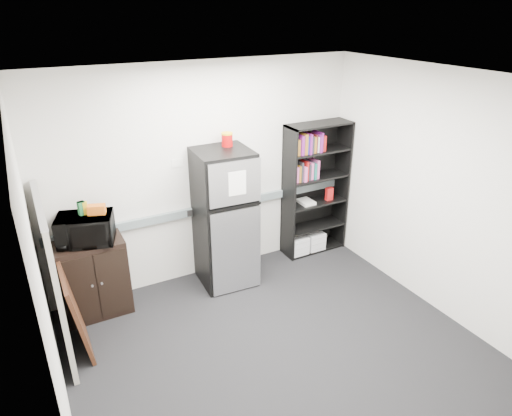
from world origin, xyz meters
The scene contains 18 objects.
floor centered at (0.00, 0.00, 0.00)m, with size 4.00×4.00×0.00m, color black.
wall_back centered at (0.00, 1.75, 1.35)m, with size 4.00×0.02×2.70m, color silver.
wall_right centered at (2.00, 0.00, 1.35)m, with size 0.02×3.50×2.70m, color silver.
wall_left centered at (-2.00, 0.00, 1.35)m, with size 0.02×3.50×2.70m, color silver.
ceiling centered at (0.00, 0.00, 2.70)m, with size 4.00×3.50×0.02m, color white.
electrical_raceway centered at (0.00, 1.72, 0.90)m, with size 3.92×0.05×0.10m, color slate.
wall_note centered at (-0.35, 1.74, 1.55)m, with size 0.14×0.00×0.10m, color white.
bookshelf centered at (1.51, 1.57, 0.97)m, with size 0.90×0.34×1.85m.
cubicle_partition centered at (-1.90, 1.08, 0.81)m, with size 0.06×1.30×1.62m.
cabinet centered at (-1.50, 1.50, 0.45)m, with size 0.73×0.48×0.91m.
microwave centered at (-1.50, 1.48, 1.07)m, with size 0.57×0.39×0.32m, color black.
snack_box_a centered at (-1.50, 1.52, 1.30)m, with size 0.07×0.05×0.15m, color #195A2D.
snack_box_b centered at (-1.50, 1.52, 1.30)m, with size 0.07×0.05×0.15m, color #0C3418.
snack_box_c centered at (-1.47, 1.52, 1.29)m, with size 0.07×0.05×0.14m, color gold.
snack_bag centered at (-1.36, 1.47, 1.27)m, with size 0.18×0.10×0.10m, color #CF5D14.
refrigerator centered at (0.09, 1.42, 0.86)m, with size 0.68×0.71×1.73m.
coffee_can centered at (0.21, 1.55, 1.82)m, with size 0.13×0.13×0.18m.
framed_poster centered at (-1.77, 0.95, 0.44)m, with size 0.16×0.68×0.87m.
Camera 1 is at (-1.94, -3.19, 3.25)m, focal length 32.00 mm.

